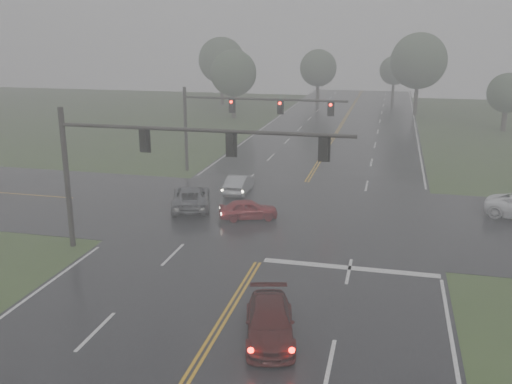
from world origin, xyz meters
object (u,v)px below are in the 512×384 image
(signal_gantry_far, at_px, (234,114))
(sedan_maroon, at_px, (270,338))
(sedan_red, at_px, (248,219))
(signal_gantry_near, at_px, (149,154))
(sedan_silver, at_px, (239,193))
(car_grey, at_px, (191,208))

(signal_gantry_far, bearing_deg, sedan_maroon, -71.46)
(sedan_red, xyz_separation_m, signal_gantry_far, (-3.95, 11.06, 4.82))
(sedan_maroon, bearing_deg, signal_gantry_near, 124.45)
(sedan_silver, relative_size, signal_gantry_far, 0.30)
(sedan_maroon, relative_size, sedan_silver, 1.11)
(sedan_silver, xyz_separation_m, car_grey, (-2.10, -4.15, 0.00))
(car_grey, height_order, signal_gantry_near, signal_gantry_near)
(sedan_maroon, relative_size, signal_gantry_far, 0.34)
(sedan_red, distance_m, signal_gantry_far, 12.69)
(sedan_red, height_order, sedan_silver, sedan_silver)
(sedan_silver, bearing_deg, signal_gantry_far, -72.41)
(signal_gantry_near, distance_m, signal_gantry_far, 17.63)
(sedan_red, height_order, signal_gantry_near, signal_gantry_near)
(sedan_red, bearing_deg, sedan_silver, 0.83)
(signal_gantry_near, xyz_separation_m, signal_gantry_far, (-0.59, 17.62, -0.46))
(car_grey, bearing_deg, signal_gantry_far, -109.04)
(sedan_silver, bearing_deg, sedan_red, 109.69)
(sedan_maroon, xyz_separation_m, sedan_silver, (-6.32, 18.88, 0.00))
(sedan_maroon, distance_m, sedan_red, 14.03)
(sedan_silver, height_order, signal_gantry_far, signal_gantry_far)
(car_grey, bearing_deg, signal_gantry_near, 78.17)
(sedan_maroon, xyz_separation_m, car_grey, (-8.42, 14.72, 0.00))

